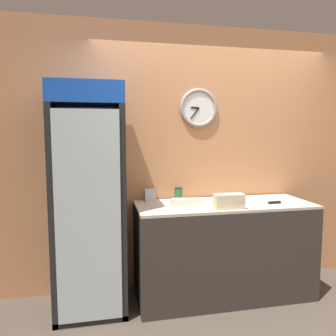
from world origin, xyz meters
The scene contains 9 objects.
wall_back centered at (0.00, 1.24, 1.36)m, with size 5.20×0.10×2.70m.
prep_counter centered at (0.00, 0.87, 0.47)m, with size 1.72×0.64×0.93m.
beverage_cooler centered at (-1.28, 0.93, 1.09)m, with size 0.62×0.62×2.03m.
sandwich_stack_bottom centered at (-0.05, 0.64, 0.97)m, with size 0.27×0.13×0.07m.
sandwich_stack_middle centered at (-0.05, 0.64, 1.04)m, with size 0.27×0.13×0.07m.
sandwich_flat_left centered at (-0.38, 0.86, 0.97)m, with size 0.29×0.13×0.06m.
chefs_knife centered at (0.52, 0.76, 0.94)m, with size 0.33×0.06×0.02m.
condiment_jar centered at (-0.41, 1.08, 1.00)m, with size 0.08×0.08×0.14m.
napkin_dispenser centered at (-0.69, 1.12, 0.99)m, with size 0.11×0.09×0.12m.
Camera 1 is at (-1.18, -2.08, 1.62)m, focal length 35.00 mm.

